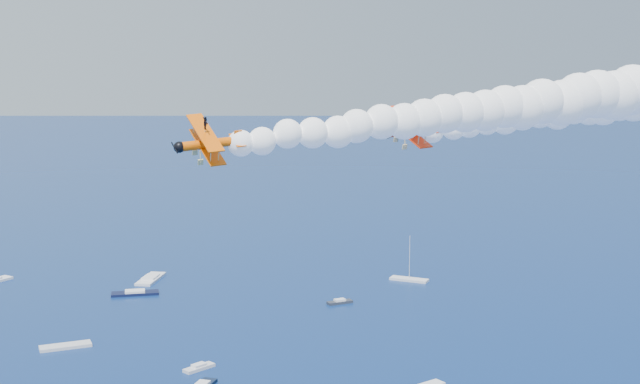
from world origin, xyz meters
TOP-DOWN VIEW (x-y plane):
  - biplane_lead at (7.15, 19.42)m, footprint 8.76×10.44m
  - biplane_trail at (-20.35, 15.65)m, footprint 8.16×9.80m
  - smoke_trail_lead at (34.62, 15.82)m, footprint 56.20×19.54m
  - smoke_trail_trail at (7.05, 11.59)m, footprint 56.28×21.20m
  - spectator_boats at (-8.49, 121.81)m, footprint 229.78×180.84m

SIDE VIEW (x-z plane):
  - spectator_boats at x=-8.49m, z-range 0.00..0.70m
  - biplane_lead at x=7.15m, z-range 52.26..60.33m
  - biplane_trail at x=-20.35m, z-range 52.59..60.35m
  - smoke_trail_lead at x=34.62m, z-range 53.26..63.51m
  - smoke_trail_trail at x=7.05m, z-range 53.44..63.68m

